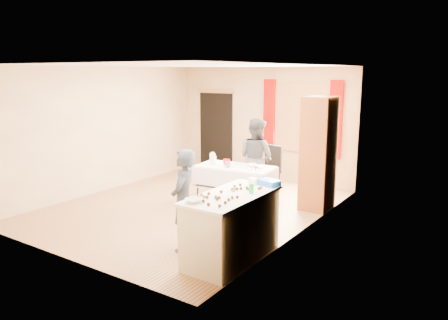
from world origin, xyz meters
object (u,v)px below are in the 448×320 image
Objects in this scene: woman at (256,158)px; counter at (232,227)px; chair at (268,179)px; girl at (184,200)px; cabinet at (318,154)px; party_table at (235,182)px.

counter is at bearing 124.69° from woman.
chair is at bearing 109.80° from counter.
girl is at bearing -75.34° from chair.
counter is (-0.10, -2.75, -0.58)m from cabinet.
woman is at bearing 177.85° from cabinet.
cabinet is at bearing -13.43° from chair.
counter is 1.05× the size of girl.
chair reaches higher than counter.
girl is (-0.84, -2.85, -0.30)m from cabinet.
cabinet reaches higher than woman.
cabinet is 2.81m from counter.
girl reaches higher than chair.
counter is at bearing 77.46° from girl.
cabinet is 1.42× the size of girl.
counter is 3.07m from woman.
chair is at bearing 78.11° from party_table.
counter is at bearing -92.09° from cabinet.
girl is (0.54, -2.21, 0.28)m from party_table.
party_table is 2.30m from girl.
chair is (-1.16, 3.23, -0.16)m from counter.
party_table is 0.77m from woman.
cabinet is at bearing 18.96° from party_table.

